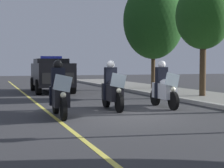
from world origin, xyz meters
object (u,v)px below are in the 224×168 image
object	(u,v)px
police_suv	(51,73)
tree_behind_suv	(153,20)
police_motorcycle_lead_right	(112,90)
police_motorcycle_trailing	(164,89)
tree_far_back	(203,16)
police_motorcycle_lead_left	(59,94)

from	to	relation	value
police_suv	tree_behind_suv	bearing A→B (deg)	88.68
police_motorcycle_lead_right	police_motorcycle_trailing	world-z (taller)	same
tree_far_back	tree_behind_suv	distance (m)	5.71
tree_behind_suv	police_motorcycle_lead_right	bearing A→B (deg)	-34.31
police_motorcycle_trailing	police_motorcycle_lead_left	bearing A→B (deg)	-76.52
police_motorcycle_lead_right	tree_far_back	distance (m)	6.89
police_suv	tree_behind_suv	distance (m)	7.14
police_motorcycle_lead_left	tree_far_back	xyz separation A→B (m)	(-3.72, 7.56, 3.14)
police_motorcycle_lead_right	police_motorcycle_trailing	distance (m)	1.98
police_suv	tree_behind_suv	size ratio (longest dim) A/B	0.75
police_motorcycle_lead_right	tree_behind_suv	world-z (taller)	tree_behind_suv
police_suv	tree_far_back	world-z (taller)	tree_far_back
police_motorcycle_lead_left	police_suv	world-z (taller)	police_suv
police_motorcycle_lead_right	police_motorcycle_trailing	xyz separation A→B (m)	(0.05, 1.98, 0.00)
tree_far_back	tree_behind_suv	size ratio (longest dim) A/B	0.81
police_motorcycle_trailing	tree_far_back	size ratio (longest dim) A/B	0.40
police_motorcycle_lead_right	tree_behind_suv	size ratio (longest dim) A/B	0.32
police_suv	tree_far_back	xyz separation A→B (m)	(5.83, 6.13, 2.77)
police_suv	police_motorcycle_lead_right	bearing A→B (deg)	4.17
tree_far_back	police_motorcycle_lead_left	bearing A→B (deg)	-63.77
police_motorcycle_lead_left	police_motorcycle_trailing	distance (m)	4.15
police_motorcycle_lead_left	police_motorcycle_lead_right	bearing A→B (deg)	116.25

